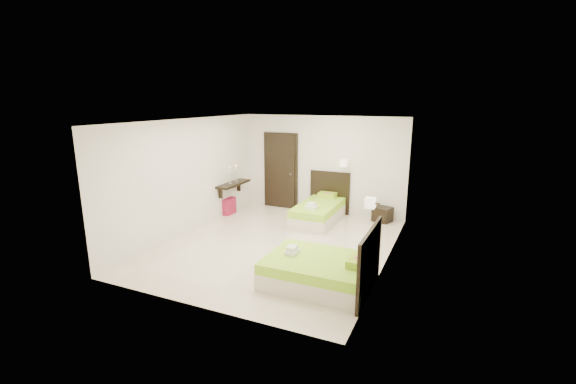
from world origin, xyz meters
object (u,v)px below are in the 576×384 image
at_px(bed_single, 319,211).
at_px(nightstand, 382,214).
at_px(bed_double, 323,270).
at_px(ottoman, 225,206).

relative_size(bed_single, nightstand, 4.34).
bearing_deg(nightstand, bed_double, -74.03).
height_order(bed_double, nightstand, bed_double).
distance_m(bed_double, nightstand, 3.86).
bearing_deg(ottoman, nightstand, 14.33).
xyz_separation_m(bed_single, ottoman, (-2.55, -0.41, -0.06)).
bearing_deg(bed_single, bed_double, -69.60).
bearing_deg(nightstand, ottoman, -145.79).
relative_size(bed_double, nightstand, 4.13).
bearing_deg(bed_single, nightstand, 22.87).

